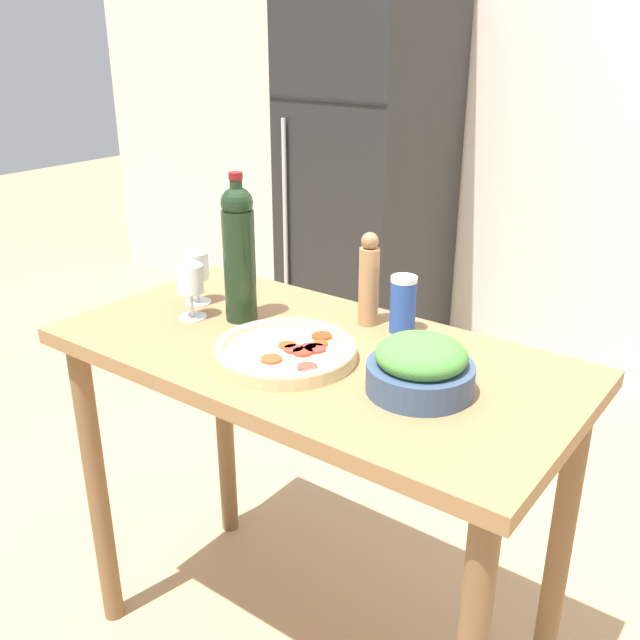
{
  "coord_description": "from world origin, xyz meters",
  "views": [
    {
      "loc": [
        0.89,
        -1.17,
        1.59
      ],
      "look_at": [
        0.0,
        0.03,
        0.98
      ],
      "focal_mm": 40.0,
      "sensor_mm": 36.0,
      "label": 1
    }
  ],
  "objects_px": {
    "wine_glass_near": "(190,282)",
    "homemade_pizza": "(286,351)",
    "pepper_mill": "(369,281)",
    "refrigerator": "(369,184)",
    "wine_glass_far": "(196,269)",
    "salt_canister": "(403,304)",
    "salad_bowl": "(421,367)",
    "wine_bottle": "(239,251)"
  },
  "relations": [
    {
      "from": "wine_glass_near",
      "to": "homemade_pizza",
      "type": "relative_size",
      "value": 0.44
    },
    {
      "from": "wine_glass_far",
      "to": "homemade_pizza",
      "type": "distance_m",
      "value": 0.43
    },
    {
      "from": "refrigerator",
      "to": "wine_glass_near",
      "type": "xyz_separation_m",
      "value": [
        0.56,
        -1.67,
        0.1
      ]
    },
    {
      "from": "wine_glass_near",
      "to": "pepper_mill",
      "type": "distance_m",
      "value": 0.44
    },
    {
      "from": "refrigerator",
      "to": "pepper_mill",
      "type": "relative_size",
      "value": 7.85
    },
    {
      "from": "wine_bottle",
      "to": "salad_bowl",
      "type": "xyz_separation_m",
      "value": [
        0.55,
        -0.07,
        -0.12
      ]
    },
    {
      "from": "refrigerator",
      "to": "wine_glass_near",
      "type": "distance_m",
      "value": 1.77
    },
    {
      "from": "refrigerator",
      "to": "wine_glass_far",
      "type": "bearing_deg",
      "value": -72.75
    },
    {
      "from": "salt_canister",
      "to": "wine_glass_near",
      "type": "bearing_deg",
      "value": -152.96
    },
    {
      "from": "pepper_mill",
      "to": "salt_canister",
      "type": "bearing_deg",
      "value": 4.74
    },
    {
      "from": "wine_glass_near",
      "to": "pepper_mill",
      "type": "xyz_separation_m",
      "value": [
        0.37,
        0.23,
        0.02
      ]
    },
    {
      "from": "wine_bottle",
      "to": "salad_bowl",
      "type": "bearing_deg",
      "value": -7.43
    },
    {
      "from": "wine_glass_far",
      "to": "salt_canister",
      "type": "bearing_deg",
      "value": 16.35
    },
    {
      "from": "salad_bowl",
      "to": "pepper_mill",
      "type": "bearing_deg",
      "value": 139.72
    },
    {
      "from": "wine_bottle",
      "to": "wine_glass_near",
      "type": "height_order",
      "value": "wine_bottle"
    },
    {
      "from": "refrigerator",
      "to": "pepper_mill",
      "type": "height_order",
      "value": "refrigerator"
    },
    {
      "from": "refrigerator",
      "to": "salt_canister",
      "type": "xyz_separation_m",
      "value": [
        1.03,
        -1.43,
        0.07
      ]
    },
    {
      "from": "refrigerator",
      "to": "pepper_mill",
      "type": "xyz_separation_m",
      "value": [
        0.93,
        -1.44,
        0.12
      ]
    },
    {
      "from": "wine_bottle",
      "to": "salt_canister",
      "type": "distance_m",
      "value": 0.41
    },
    {
      "from": "wine_glass_near",
      "to": "wine_glass_far",
      "type": "bearing_deg",
      "value": 128.12
    },
    {
      "from": "homemade_pizza",
      "to": "refrigerator",
      "type": "bearing_deg",
      "value": 117.59
    },
    {
      "from": "wine_bottle",
      "to": "homemade_pizza",
      "type": "relative_size",
      "value": 1.17
    },
    {
      "from": "wine_glass_far",
      "to": "salad_bowl",
      "type": "distance_m",
      "value": 0.72
    },
    {
      "from": "pepper_mill",
      "to": "salad_bowl",
      "type": "height_order",
      "value": "pepper_mill"
    },
    {
      "from": "wine_bottle",
      "to": "wine_glass_far",
      "type": "xyz_separation_m",
      "value": [
        -0.17,
        0.01,
        -0.08
      ]
    },
    {
      "from": "pepper_mill",
      "to": "salad_bowl",
      "type": "xyz_separation_m",
      "value": [
        0.28,
        -0.23,
        -0.06
      ]
    },
    {
      "from": "wine_bottle",
      "to": "wine_glass_near",
      "type": "bearing_deg",
      "value": -146.77
    },
    {
      "from": "pepper_mill",
      "to": "homemade_pizza",
      "type": "bearing_deg",
      "value": -97.09
    },
    {
      "from": "wine_glass_near",
      "to": "wine_glass_far",
      "type": "relative_size",
      "value": 1.0
    },
    {
      "from": "pepper_mill",
      "to": "salad_bowl",
      "type": "relative_size",
      "value": 1.07
    },
    {
      "from": "pepper_mill",
      "to": "refrigerator",
      "type": "bearing_deg",
      "value": 122.9
    },
    {
      "from": "salt_canister",
      "to": "wine_glass_far",
      "type": "bearing_deg",
      "value": -163.65
    },
    {
      "from": "wine_glass_near",
      "to": "salt_canister",
      "type": "relative_size",
      "value": 1.0
    },
    {
      "from": "refrigerator",
      "to": "salt_canister",
      "type": "distance_m",
      "value": 1.76
    },
    {
      "from": "refrigerator",
      "to": "salt_canister",
      "type": "relative_size",
      "value": 13.11
    },
    {
      "from": "wine_glass_far",
      "to": "pepper_mill",
      "type": "xyz_separation_m",
      "value": [
        0.44,
        0.15,
        0.02
      ]
    },
    {
      "from": "wine_bottle",
      "to": "salt_canister",
      "type": "xyz_separation_m",
      "value": [
        0.36,
        0.17,
        -0.11
      ]
    },
    {
      "from": "wine_glass_near",
      "to": "homemade_pizza",
      "type": "height_order",
      "value": "wine_glass_near"
    },
    {
      "from": "salad_bowl",
      "to": "wine_glass_near",
      "type": "bearing_deg",
      "value": 179.74
    },
    {
      "from": "salt_canister",
      "to": "refrigerator",
      "type": "bearing_deg",
      "value": 125.56
    },
    {
      "from": "refrigerator",
      "to": "homemade_pizza",
      "type": "distance_m",
      "value": 1.94
    },
    {
      "from": "salad_bowl",
      "to": "salt_canister",
      "type": "relative_size",
      "value": 1.56
    }
  ]
}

